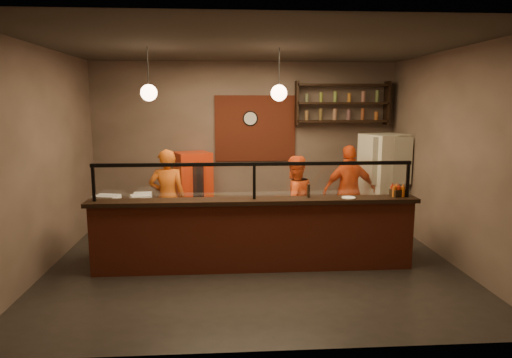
{
  "coord_description": "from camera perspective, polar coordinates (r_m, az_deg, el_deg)",
  "views": [
    {
      "loc": [
        -0.41,
        -6.61,
        2.41
      ],
      "look_at": [
        0.07,
        0.3,
        1.25
      ],
      "focal_mm": 32.0,
      "sensor_mm": 36.0,
      "label": 1
    }
  ],
  "objects": [
    {
      "name": "red_cooler",
      "position": [
        8.94,
        -7.84,
        -1.35
      ],
      "size": [
        0.8,
        0.77,
        1.47
      ],
      "primitive_type": "cube",
      "rotation": [
        0.0,
        0.0,
        0.38
      ],
      "color": "red",
      "rests_on": "floor"
    },
    {
      "name": "counter_ledge",
      "position": [
        6.47,
        -0.22,
        -2.77
      ],
      "size": [
        4.7,
        0.37,
        0.06
      ],
      "primitive_type": "cube",
      "color": "black",
      "rests_on": "service_counter"
    },
    {
      "name": "wall_shelving",
      "position": [
        9.23,
        10.71,
        9.31
      ],
      "size": [
        1.84,
        0.28,
        0.85
      ],
      "color": "black",
      "rests_on": "wall_back"
    },
    {
      "name": "wall_clock",
      "position": [
        9.09,
        -0.72,
        7.58
      ],
      "size": [
        0.3,
        0.04,
        0.3
      ],
      "primitive_type": "cylinder",
      "rotation": [
        1.57,
        0.0,
        0.0
      ],
      "color": "black",
      "rests_on": "wall_back"
    },
    {
      "name": "pizza_dough",
      "position": [
        7.03,
        -4.0,
        -2.84
      ],
      "size": [
        0.52,
        0.52,
        0.01
      ],
      "primitive_type": "cylinder",
      "rotation": [
        0.0,
        0.0,
        -0.05
      ],
      "color": "beige",
      "rests_on": "worktop"
    },
    {
      "name": "rolling_pin",
      "position": [
        7.03,
        -4.94,
        -2.64
      ],
      "size": [
        0.36,
        0.11,
        0.06
      ],
      "primitive_type": "cylinder",
      "rotation": [
        0.0,
        1.57,
        -0.15
      ],
      "color": "yellow",
      "rests_on": "worktop"
    },
    {
      "name": "wall_front",
      "position": [
        4.21,
        1.7,
        -1.54
      ],
      "size": [
        6.0,
        0.0,
        6.0
      ],
      "primitive_type": "plane",
      "rotation": [
        -1.57,
        0.0,
        0.0
      ],
      "color": "#776157",
      "rests_on": "floor"
    },
    {
      "name": "fridge",
      "position": [
        8.97,
        15.74,
        -0.43
      ],
      "size": [
        0.96,
        0.93,
        1.83
      ],
      "primitive_type": "cube",
      "rotation": [
        0.0,
        0.0,
        0.35
      ],
      "color": "beige",
      "rests_on": "floor"
    },
    {
      "name": "service_counter",
      "position": [
        6.61,
        -0.22,
        -7.26
      ],
      "size": [
        4.6,
        0.25,
        1.0
      ],
      "primitive_type": "cube",
      "color": "maroon",
      "rests_on": "floor"
    },
    {
      "name": "worktop_cabinet",
      "position": [
        7.11,
        -0.48,
        -6.68
      ],
      "size": [
        4.6,
        0.75,
        0.85
      ],
      "primitive_type": "cube",
      "color": "gray",
      "rests_on": "floor"
    },
    {
      "name": "worktop",
      "position": [
        7.0,
        -0.49,
        -3.14
      ],
      "size": [
        4.6,
        0.75,
        0.05
      ],
      "primitive_type": "cube",
      "color": "silver",
      "rests_on": "worktop_cabinet"
    },
    {
      "name": "cook_right",
      "position": [
        8.44,
        11.58,
        -1.46
      ],
      "size": [
        1.0,
        0.49,
        1.66
      ],
      "primitive_type": "imported",
      "rotation": [
        0.0,
        0.0,
        3.23
      ],
      "color": "#EC4E16",
      "rests_on": "floor"
    },
    {
      "name": "prep_tub_b",
      "position": [
        7.25,
        -13.99,
        -2.23
      ],
      "size": [
        0.29,
        0.24,
        0.13
      ],
      "primitive_type": "cube",
      "rotation": [
        0.0,
        0.0,
        0.09
      ],
      "color": "silver",
      "rests_on": "worktop"
    },
    {
      "name": "wall_back",
      "position": [
        9.16,
        -1.36,
        4.45
      ],
      "size": [
        6.0,
        0.0,
        6.0
      ],
      "primitive_type": "plane",
      "rotation": [
        1.57,
        0.0,
        0.0
      ],
      "color": "#776157",
      "rests_on": "floor"
    },
    {
      "name": "pendant_right",
      "position": [
        6.86,
        2.89,
        10.71
      ],
      "size": [
        0.24,
        0.24,
        0.77
      ],
      "color": "black",
      "rests_on": "ceiling"
    },
    {
      "name": "prep_tub_a",
      "position": [
        7.05,
        -18.16,
        -2.62
      ],
      "size": [
        0.39,
        0.34,
        0.17
      ],
      "primitive_type": "cube",
      "rotation": [
        0.0,
        0.0,
        -0.24
      ],
      "color": "white",
      "rests_on": "worktop"
    },
    {
      "name": "floor",
      "position": [
        7.05,
        -0.38,
        -10.45
      ],
      "size": [
        6.0,
        6.0,
        0.0
      ],
      "primitive_type": "plane",
      "color": "black",
      "rests_on": "ground"
    },
    {
      "name": "condiment_caddy",
      "position": [
        6.96,
        17.25,
        -1.65
      ],
      "size": [
        0.23,
        0.2,
        0.11
      ],
      "primitive_type": "cube",
      "rotation": [
        0.0,
        0.0,
        0.34
      ],
      "color": "black",
      "rests_on": "counter_ledge"
    },
    {
      "name": "ceiling",
      "position": [
        6.67,
        -0.41,
        16.34
      ],
      "size": [
        6.0,
        6.0,
        0.0
      ],
      "primitive_type": "plane",
      "rotation": [
        3.14,
        0.0,
        0.0
      ],
      "color": "#363129",
      "rests_on": "wall_back"
    },
    {
      "name": "brick_patch",
      "position": [
        9.12,
        -0.09,
        6.32
      ],
      "size": [
        1.6,
        0.04,
        1.3
      ],
      "primitive_type": "cube",
      "color": "maroon",
      "rests_on": "wall_back"
    },
    {
      "name": "wall_right",
      "position": [
        7.48,
        23.22,
        2.55
      ],
      "size": [
        0.0,
        5.0,
        5.0
      ],
      "primitive_type": "plane",
      "rotation": [
        1.57,
        0.0,
        -1.57
      ],
      "color": "#776157",
      "rests_on": "floor"
    },
    {
      "name": "wall_left",
      "position": [
        7.15,
        -25.17,
        2.13
      ],
      "size": [
        0.0,
        5.0,
        5.0
      ],
      "primitive_type": "plane",
      "rotation": [
        1.57,
        0.0,
        1.57
      ],
      "color": "#776157",
      "rests_on": "floor"
    },
    {
      "name": "pendant_left",
      "position": [
        6.9,
        -13.25,
        10.47
      ],
      "size": [
        0.24,
        0.24,
        0.77
      ],
      "color": "black",
      "rests_on": "ceiling"
    },
    {
      "name": "pepper_mill",
      "position": [
        6.6,
        6.59,
        -1.48
      ],
      "size": [
        0.05,
        0.05,
        0.19
      ],
      "primitive_type": "cylinder",
      "rotation": [
        0.0,
        0.0,
        -0.07
      ],
      "color": "black",
      "rests_on": "counter_ledge"
    },
    {
      "name": "cook_left",
      "position": [
        7.83,
        -11.01,
        -2.33
      ],
      "size": [
        0.63,
        0.45,
        1.65
      ],
      "primitive_type": "imported",
      "rotation": [
        0.0,
        0.0,
        3.23
      ],
      "color": "#C35312",
      "rests_on": "floor"
    },
    {
      "name": "prep_tub_c",
      "position": [
        7.06,
        -14.22,
        -2.52
      ],
      "size": [
        0.34,
        0.31,
        0.14
      ],
      "primitive_type": "cube",
      "rotation": [
        0.0,
        0.0,
        0.35
      ],
      "color": "white",
      "rests_on": "worktop"
    },
    {
      "name": "sneeze_guard",
      "position": [
        6.41,
        -0.22,
        0.21
      ],
      "size": [
        4.5,
        0.05,
        0.52
      ],
      "color": "white",
      "rests_on": "counter_ledge"
    },
    {
      "name": "small_plate",
      "position": [
        6.66,
        11.5,
        -2.3
      ],
      "size": [
        0.2,
        0.2,
        0.01
      ],
      "primitive_type": "cylinder",
      "rotation": [
        0.0,
        0.0,
        -0.04
      ],
      "color": "white",
      "rests_on": "counter_ledge"
    },
    {
      "name": "cook_mid",
      "position": [
        7.71,
        4.78,
        -2.78
      ],
      "size": [
        0.92,
        0.83,
        1.54
      ],
      "primitive_type": "imported",
      "rotation": [
        0.0,
        0.0,
        3.54
      ],
      "color": "#D24313",
      "rests_on": "floor"
    }
  ]
}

